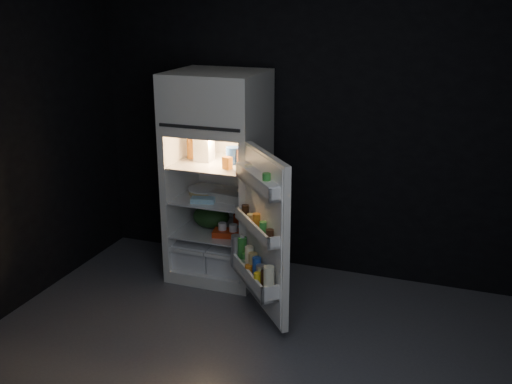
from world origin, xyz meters
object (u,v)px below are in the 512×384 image
at_px(refrigerator, 219,169).
at_px(milk_jug, 204,147).
at_px(egg_carton, 229,197).
at_px(fridge_door, 262,237).
at_px(yogurt_tray, 229,233).

height_order(refrigerator, milk_jug, refrigerator).
relative_size(milk_jug, egg_carton, 0.74).
height_order(refrigerator, fridge_door, refrigerator).
height_order(egg_carton, yogurt_tray, egg_carton).
bearing_deg(fridge_door, refrigerator, 133.00).
xyz_separation_m(fridge_door, milk_jug, (-0.74, 0.63, 0.47)).
bearing_deg(refrigerator, yogurt_tray, -47.51).
xyz_separation_m(fridge_door, egg_carton, (-0.48, 0.53, 0.08)).
relative_size(refrigerator, egg_carton, 5.48).
relative_size(refrigerator, fridge_door, 1.46).
distance_m(refrigerator, yogurt_tray, 0.55).
distance_m(refrigerator, milk_jug, 0.23).
xyz_separation_m(milk_jug, yogurt_tray, (0.27, -0.13, -0.69)).
height_order(fridge_door, egg_carton, fridge_door).
distance_m(refrigerator, fridge_door, 0.95).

